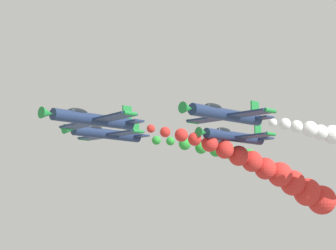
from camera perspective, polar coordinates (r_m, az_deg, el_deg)
name	(u,v)px	position (r m, az deg, el deg)	size (l,w,h in m)	color
airplane_lead	(92,119)	(64.73, -6.16, 0.49)	(9.57, 10.35, 2.34)	navy
smoke_trail_lead	(283,179)	(81.40, 9.30, -4.34)	(5.57, 26.61, 8.54)	red
airplane_left_inner	(225,114)	(63.99, 4.65, 0.87)	(9.56, 10.35, 2.32)	navy
airplane_right_inner	(106,134)	(77.04, -5.05, -0.69)	(9.56, 10.35, 2.32)	navy
smoke_trail_right_inner	(221,151)	(87.35, 4.34, -2.15)	(4.41, 15.02, 2.93)	green
airplane_left_outer	(233,136)	(76.82, 5.30, -0.92)	(9.56, 10.35, 2.32)	navy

